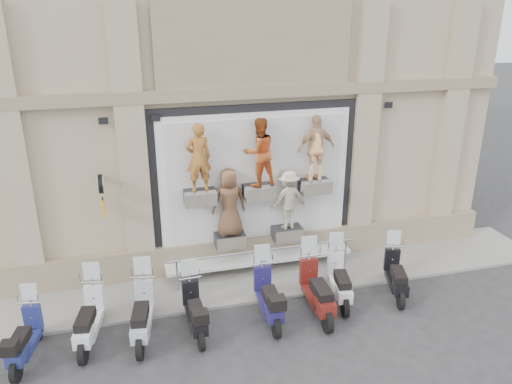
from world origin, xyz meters
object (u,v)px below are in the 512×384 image
at_px(clock_sign_bracket, 101,190).
at_px(scooter_e, 268,288).
at_px(scooter_f, 317,281).
at_px(scooter_g, 340,272).
at_px(scooter_b, 88,310).
at_px(scooter_c, 141,305).
at_px(guard_rail, 265,265).
at_px(scooter_h, 397,268).
at_px(scooter_a, 23,330).
at_px(scooter_d, 194,302).

height_order(clock_sign_bracket, scooter_e, clock_sign_bracket).
distance_m(scooter_f, scooter_g, 0.84).
relative_size(clock_sign_bracket, scooter_g, 0.53).
xyz_separation_m(clock_sign_bracket, scooter_b, (-0.45, -1.92, -2.01)).
relative_size(clock_sign_bracket, scooter_c, 0.51).
bearing_deg(scooter_g, scooter_e, -158.86).
height_order(scooter_f, scooter_g, scooter_f).
bearing_deg(guard_rail, scooter_h, -26.06).
height_order(scooter_b, scooter_c, scooter_c).
bearing_deg(scooter_c, scooter_e, 7.51).
height_order(clock_sign_bracket, scooter_g, clock_sign_bracket).
xyz_separation_m(scooter_a, scooter_b, (1.25, 0.27, 0.08)).
bearing_deg(scooter_a, scooter_d, 10.80).
xyz_separation_m(scooter_a, scooter_c, (2.36, 0.14, 0.10)).
bearing_deg(scooter_e, scooter_c, -178.62).
height_order(scooter_e, scooter_h, scooter_e).
bearing_deg(scooter_f, scooter_d, -178.05).
bearing_deg(scooter_c, guard_rail, 34.87).
height_order(scooter_d, scooter_f, scooter_f).
distance_m(scooter_d, scooter_g, 3.64).
height_order(guard_rail, scooter_d, scooter_d).
xyz_separation_m(scooter_b, scooter_g, (5.87, 0.09, -0.02)).
xyz_separation_m(clock_sign_bracket, scooter_a, (-1.70, -2.19, -2.08)).
height_order(scooter_a, scooter_f, scooter_f).
relative_size(guard_rail, scooter_e, 2.57).
bearing_deg(scooter_b, scooter_f, 7.10).
xyz_separation_m(scooter_a, scooter_e, (5.20, 0.07, 0.08)).
bearing_deg(scooter_h, scooter_g, -166.28).
xyz_separation_m(scooter_c, scooter_e, (2.84, -0.06, -0.02)).
height_order(scooter_g, scooter_h, scooter_g).
xyz_separation_m(scooter_d, scooter_f, (2.87, -0.04, 0.10)).
bearing_deg(scooter_g, clock_sign_bracket, 173.84).
bearing_deg(scooter_b, scooter_d, 4.24).
distance_m(clock_sign_bracket, scooter_a, 3.47).
distance_m(scooter_a, scooter_c, 2.36).
relative_size(clock_sign_bracket, scooter_e, 0.52).
relative_size(guard_rail, scooter_g, 2.65).
height_order(scooter_d, scooter_g, scooter_g).
xyz_separation_m(scooter_b, scooter_e, (3.96, -0.20, 0.00)).
xyz_separation_m(scooter_f, scooter_g, (0.75, 0.37, -0.07)).
bearing_deg(scooter_g, scooter_a, -164.60).
distance_m(scooter_b, scooter_e, 3.96).
distance_m(scooter_b, scooter_f, 5.13).
xyz_separation_m(scooter_e, scooter_f, (1.16, -0.08, 0.05)).
distance_m(scooter_b, scooter_d, 2.26).
height_order(scooter_c, scooter_e, scooter_c).
height_order(scooter_d, scooter_h, scooter_h).
bearing_deg(scooter_a, scooter_h, 11.89).
bearing_deg(scooter_d, scooter_f, -2.12).
bearing_deg(scooter_f, scooter_a, -177.26).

